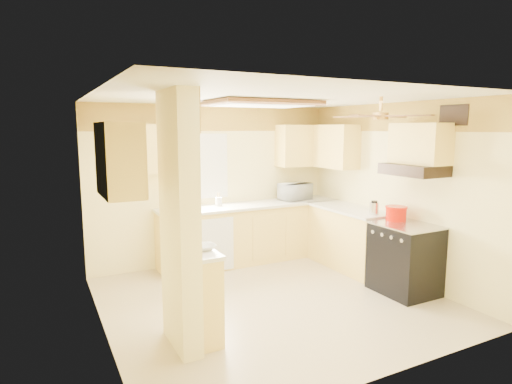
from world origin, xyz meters
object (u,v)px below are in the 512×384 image
microwave (295,192)px  bowl (205,247)px  dutch_oven (396,213)px  kettle (374,208)px  stove (405,258)px

microwave → bowl: size_ratio=2.45×
bowl → dutch_oven: (2.81, 0.23, 0.05)m
dutch_oven → kettle: bearing=102.6°
stove → kettle: (-0.02, 0.59, 0.57)m
stove → dutch_oven: size_ratio=3.15×
dutch_oven → kettle: 0.35m
kettle → microwave: bearing=101.0°
kettle → bowl: bearing=-168.3°
bowl → kettle: 2.79m
bowl → microwave: bearing=41.4°
kettle → stove: bearing=-88.1°
bowl → dutch_oven: 2.82m
bowl → dutch_oven: dutch_oven is taller
microwave → kettle: bearing=91.2°
stove → microwave: size_ratio=1.79×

